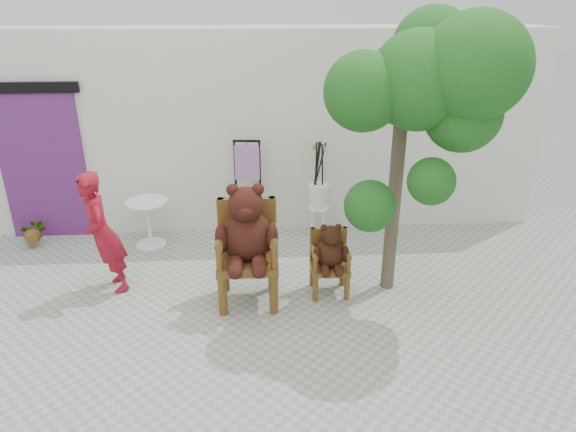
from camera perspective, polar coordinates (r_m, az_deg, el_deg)
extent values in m
plane|color=#9AA190|center=(5.92, -4.36, -12.02)|extent=(60.00, 60.00, 0.00)
cube|color=silver|center=(8.16, -4.51, 9.67)|extent=(9.00, 1.00, 3.00)
cube|color=#5E2268|center=(8.37, -25.53, 4.96)|extent=(1.20, 0.08, 2.20)
cube|color=black|center=(8.09, -27.05, 12.59)|extent=(1.40, 0.06, 0.15)
cylinder|color=#513311|center=(6.00, -7.27, -8.77)|extent=(0.11, 0.11, 0.49)
cylinder|color=#513311|center=(6.45, -7.02, -6.28)|extent=(0.11, 0.11, 0.49)
cylinder|color=#513311|center=(5.99, -1.59, -8.65)|extent=(0.11, 0.11, 0.49)
cylinder|color=#513311|center=(6.44, -1.76, -6.16)|extent=(0.11, 0.11, 0.49)
cube|color=#513311|center=(6.07, -4.50, -5.04)|extent=(0.70, 0.65, 0.09)
cube|color=#513311|center=(6.15, -4.58, -0.78)|extent=(0.67, 0.09, 0.65)
cylinder|color=#513311|center=(6.17, -7.42, -0.85)|extent=(0.09, 0.09, 0.65)
cylinder|color=#513311|center=(5.76, -7.63, -4.65)|extent=(0.08, 0.08, 0.29)
cylinder|color=#513311|center=(5.93, -7.56, -2.20)|extent=(0.09, 0.61, 0.09)
cylinder|color=#513311|center=(6.15, -1.73, -0.71)|extent=(0.09, 0.09, 0.65)
cylinder|color=#513311|center=(5.74, -1.53, -4.51)|extent=(0.08, 0.08, 0.29)
cylinder|color=#513311|center=(5.91, -1.64, -2.06)|extent=(0.09, 0.61, 0.09)
ellipsoid|color=black|center=(5.96, -4.59, -2.32)|extent=(0.61, 0.51, 0.64)
sphere|color=black|center=(5.76, -4.72, 1.31)|extent=(0.40, 0.40, 0.40)
ellipsoid|color=black|center=(5.62, -4.73, 0.41)|extent=(0.18, 0.15, 0.15)
sphere|color=black|center=(5.71, -6.20, 2.91)|extent=(0.14, 0.14, 0.14)
sphere|color=black|center=(5.71, -3.36, 2.98)|extent=(0.14, 0.14, 0.14)
ellipsoid|color=black|center=(5.83, -7.44, -2.54)|extent=(0.14, 0.20, 0.36)
ellipsoid|color=black|center=(5.81, -5.85, -5.35)|extent=(0.18, 0.36, 0.18)
sphere|color=black|center=(5.70, -5.89, -6.21)|extent=(0.17, 0.17, 0.17)
ellipsoid|color=black|center=(5.82, -1.78, -2.41)|extent=(0.14, 0.20, 0.36)
ellipsoid|color=black|center=(5.81, -3.25, -5.30)|extent=(0.18, 0.36, 0.18)
sphere|color=black|center=(5.69, -3.23, -6.16)|extent=(0.17, 0.17, 0.17)
cylinder|color=#513311|center=(6.25, 3.06, -8.07)|extent=(0.07, 0.07, 0.32)
cylinder|color=#513311|center=(6.55, 2.73, -6.50)|extent=(0.07, 0.07, 0.32)
cylinder|color=#513311|center=(6.31, 6.55, -7.91)|extent=(0.07, 0.07, 0.32)
cylinder|color=#513311|center=(6.60, 6.05, -6.37)|extent=(0.07, 0.07, 0.32)
cube|color=#513311|center=(6.33, 4.66, -5.70)|extent=(0.46, 0.42, 0.06)
cube|color=#513311|center=(6.38, 4.50, -3.02)|extent=(0.44, 0.06, 0.42)
cylinder|color=#513311|center=(6.35, 2.72, -3.08)|extent=(0.06, 0.06, 0.42)
cylinder|color=#513311|center=(6.09, 3.05, -5.52)|extent=(0.05, 0.05, 0.19)
cylinder|color=#513311|center=(6.20, 2.90, -3.98)|extent=(0.06, 0.40, 0.06)
cylinder|color=#513311|center=(6.40, 6.27, -2.97)|extent=(0.06, 0.06, 0.42)
cylinder|color=#513311|center=(6.15, 6.76, -5.38)|extent=(0.05, 0.05, 0.19)
cylinder|color=#513311|center=(6.26, 6.53, -3.85)|extent=(0.06, 0.40, 0.06)
ellipsoid|color=black|center=(6.25, 4.70, -4.18)|extent=(0.36, 0.31, 0.38)
sphere|color=black|center=(6.12, 4.80, -2.17)|extent=(0.24, 0.24, 0.24)
ellipsoid|color=black|center=(6.04, 4.92, -2.72)|extent=(0.11, 0.09, 0.09)
sphere|color=black|center=(6.07, 4.03, -1.29)|extent=(0.08, 0.08, 0.08)
sphere|color=black|center=(6.10, 5.61, -1.25)|extent=(0.08, 0.08, 0.08)
ellipsoid|color=black|center=(6.15, 3.21, -4.34)|extent=(0.08, 0.12, 0.22)
ellipsoid|color=black|center=(6.16, 4.14, -5.92)|extent=(0.11, 0.21, 0.11)
sphere|color=black|center=(6.09, 4.24, -6.41)|extent=(0.10, 0.10, 0.10)
ellipsoid|color=black|center=(6.20, 6.39, -4.23)|extent=(0.08, 0.12, 0.22)
ellipsoid|color=black|center=(6.18, 5.59, -5.87)|extent=(0.11, 0.21, 0.11)
sphere|color=black|center=(6.11, 5.71, -6.35)|extent=(0.10, 0.10, 0.10)
imported|color=maroon|center=(6.57, -19.90, -1.83)|extent=(0.57, 0.67, 1.56)
cylinder|color=white|center=(7.62, -15.46, 1.50)|extent=(0.60, 0.60, 0.03)
cylinder|color=white|center=(7.75, -15.20, -0.83)|extent=(0.06, 0.06, 0.68)
cylinder|color=white|center=(7.89, -14.94, -3.05)|extent=(0.44, 0.44, 0.03)
cube|color=black|center=(7.68, -5.78, 2.90)|extent=(0.03, 0.03, 1.50)
cube|color=black|center=(7.64, -3.10, 2.87)|extent=(0.03, 0.03, 1.50)
cube|color=black|center=(7.43, -4.62, 8.31)|extent=(0.40, 0.07, 0.03)
cube|color=black|center=(7.94, -4.28, -1.99)|extent=(0.49, 0.40, 0.06)
cube|color=#A077AD|center=(7.51, -4.55, 5.93)|extent=(0.36, 0.08, 0.52)
cylinder|color=black|center=(7.44, -4.62, 8.09)|extent=(0.01, 0.01, 0.08)
cylinder|color=white|center=(7.82, 3.38, 0.93)|extent=(0.32, 0.32, 0.03)
cylinder|color=white|center=(8.00, 3.88, -0.29)|extent=(0.03, 0.03, 0.44)
cylinder|color=white|center=(7.98, 2.67, -0.32)|extent=(0.03, 0.03, 0.44)
cylinder|color=white|center=(7.82, 2.80, -0.81)|extent=(0.03, 0.03, 0.44)
cylinder|color=white|center=(7.84, 4.03, -0.78)|extent=(0.03, 0.03, 0.44)
cylinder|color=black|center=(7.65, 3.25, 5.31)|extent=(0.12, 0.08, 0.80)
cylinder|color=olive|center=(7.59, 3.11, 7.69)|extent=(0.04, 0.04, 0.08)
cylinder|color=black|center=(7.64, 3.18, 5.28)|extent=(0.11, 0.12, 0.80)
cylinder|color=olive|center=(7.57, 2.92, 7.66)|extent=(0.04, 0.04, 0.08)
cylinder|color=black|center=(7.59, 3.84, 5.16)|extent=(0.06, 0.08, 0.80)
cylinder|color=olive|center=(7.49, 4.08, 7.45)|extent=(0.04, 0.04, 0.07)
cylinder|color=black|center=(7.66, 3.50, 5.33)|extent=(0.19, 0.05, 0.79)
cylinder|color=olive|center=(7.63, 3.57, 7.76)|extent=(0.05, 0.04, 0.08)
cylinder|color=black|center=(7.64, 3.21, 5.30)|extent=(0.13, 0.12, 0.79)
cylinder|color=olive|center=(7.58, 2.96, 7.69)|extent=(0.05, 0.04, 0.08)
cylinder|color=black|center=(7.62, 3.12, 5.23)|extent=(0.05, 0.14, 0.80)
cylinder|color=olive|center=(7.53, 2.83, 7.57)|extent=(0.04, 0.05, 0.08)
cylinder|color=#433728|center=(6.14, 11.88, 3.85)|extent=(0.16, 0.16, 2.84)
sphere|color=#103D12|center=(6.13, 14.54, 13.87)|extent=(0.75, 0.75, 0.75)
sphere|color=#103D12|center=(5.96, 16.68, 15.55)|extent=(0.81, 0.81, 0.81)
sphere|color=#103D12|center=(5.49, 8.39, 13.52)|extent=(0.84, 0.84, 0.84)
sphere|color=#103D12|center=(5.74, 18.83, 10.72)|extent=(0.82, 0.82, 0.82)
sphere|color=#103D12|center=(5.61, 14.35, 14.40)|extent=(1.04, 1.04, 1.04)
sphere|color=#103D12|center=(6.10, 15.79, 17.54)|extent=(0.90, 0.90, 0.90)
sphere|color=#103D12|center=(5.56, 20.02, 15.33)|extent=(1.10, 1.10, 1.10)
sphere|color=#103D12|center=(5.62, 9.09, 1.11)|extent=(0.57, 0.57, 0.57)
sphere|color=#103D12|center=(5.58, 15.64, 3.73)|extent=(0.51, 0.51, 0.51)
imported|color=#103D12|center=(8.45, -26.45, -1.69)|extent=(0.43, 0.40, 0.38)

